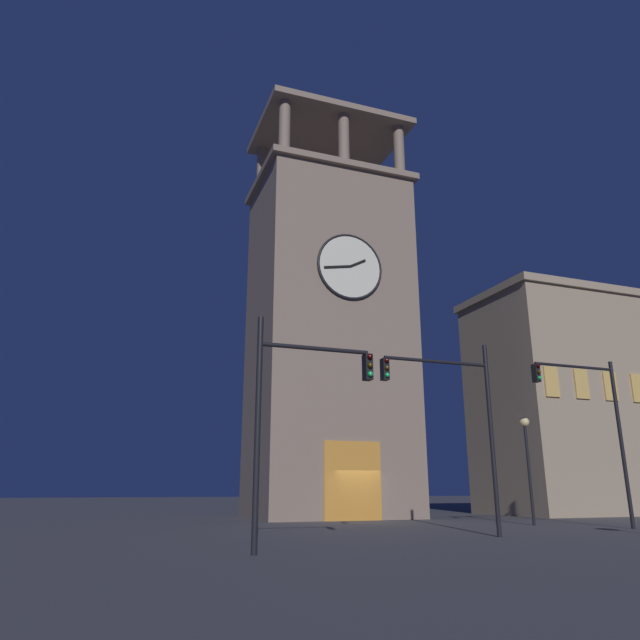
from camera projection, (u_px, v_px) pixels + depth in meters
name	position (u px, v px, depth m)	size (l,w,h in m)	color
ground_plane	(360.00, 521.00, 29.67)	(200.00, 200.00, 0.00)	#424247
clocktower	(329.00, 332.00, 35.78)	(9.57, 7.25, 27.39)	gray
adjacent_wing_building	(593.00, 403.00, 40.14)	(16.18, 7.87, 14.47)	gray
traffic_signal_near	(458.00, 407.00, 20.47)	(4.31, 0.41, 6.67)	black
traffic_signal_mid	(296.00, 399.00, 15.65)	(3.36, 0.41, 6.07)	black
traffic_signal_far	(595.00, 413.00, 24.62)	(4.28, 0.41, 6.95)	black
street_lamp	(527.00, 448.00, 27.04)	(0.44, 0.44, 4.81)	black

